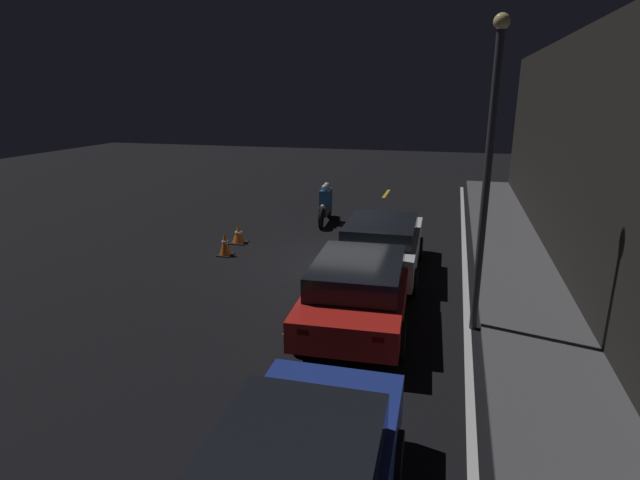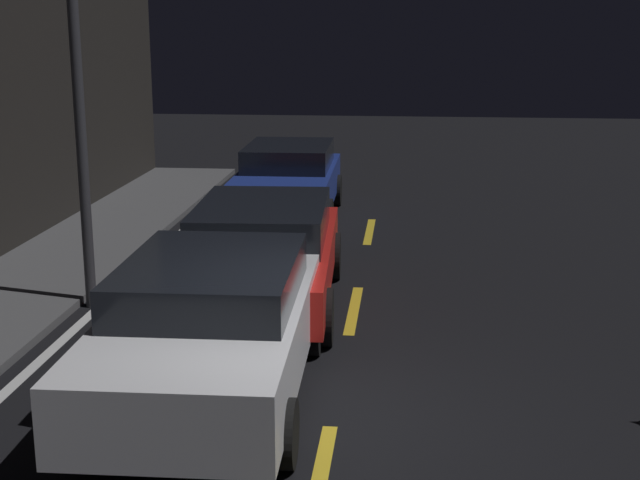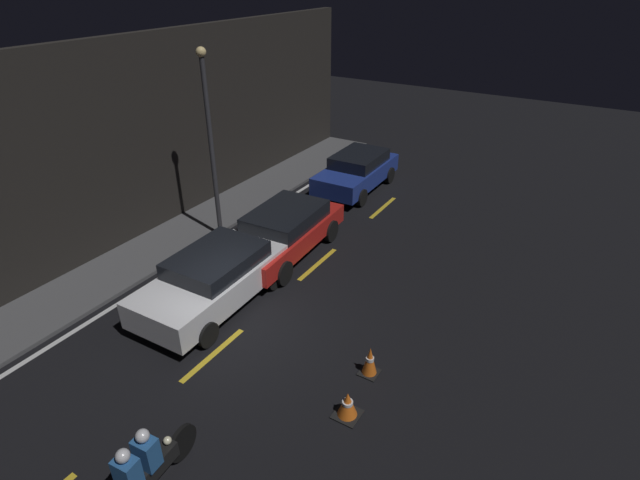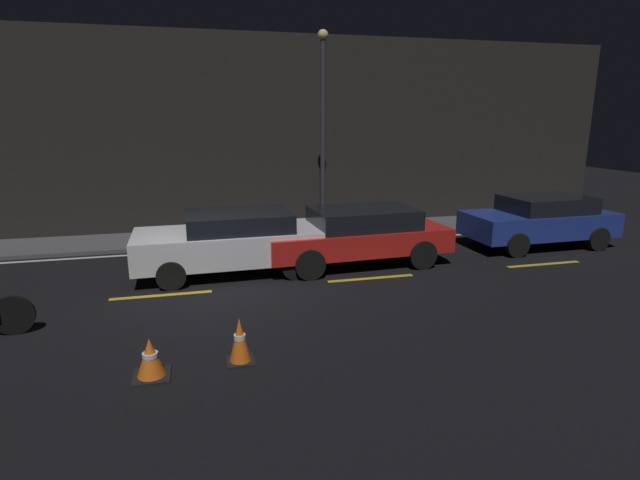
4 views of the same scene
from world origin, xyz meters
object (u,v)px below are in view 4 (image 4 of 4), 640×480
(taxi_red, at_px, (357,234))
(sedan_blue, at_px, (540,219))
(sedan_white, at_px, (232,240))
(traffic_cone_mid, at_px, (240,341))
(traffic_cone_near, at_px, (150,358))
(street_lamp, at_px, (323,128))

(taxi_red, distance_m, sedan_blue, 5.50)
(sedan_white, distance_m, traffic_cone_mid, 4.53)
(sedan_white, height_order, traffic_cone_mid, sedan_white)
(traffic_cone_near, xyz_separation_m, street_lamp, (4.24, 6.87, 2.96))
(taxi_red, relative_size, sedan_blue, 1.11)
(sedan_white, relative_size, sedan_blue, 1.05)
(taxi_red, xyz_separation_m, traffic_cone_mid, (-3.27, -4.48, -0.41))
(street_lamp, bearing_deg, sedan_blue, -17.95)
(traffic_cone_near, xyz_separation_m, traffic_cone_mid, (1.24, 0.14, 0.06))
(sedan_blue, height_order, traffic_cone_mid, sedan_blue)
(sedan_blue, distance_m, traffic_cone_mid, 10.03)
(sedan_white, distance_m, traffic_cone_near, 4.89)
(sedan_blue, bearing_deg, taxi_red, 3.08)
(traffic_cone_near, relative_size, traffic_cone_mid, 0.83)
(taxi_red, height_order, traffic_cone_near, taxi_red)
(sedan_blue, bearing_deg, traffic_cone_near, 25.62)
(traffic_cone_mid, xyz_separation_m, street_lamp, (3.00, 6.73, 2.90))
(sedan_white, xyz_separation_m, taxi_red, (3.02, -0.02, -0.01))
(traffic_cone_near, distance_m, street_lamp, 8.60)
(sedan_blue, bearing_deg, sedan_white, 1.53)
(sedan_white, relative_size, street_lamp, 0.75)
(sedan_white, xyz_separation_m, street_lamp, (2.74, 2.24, 2.47))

